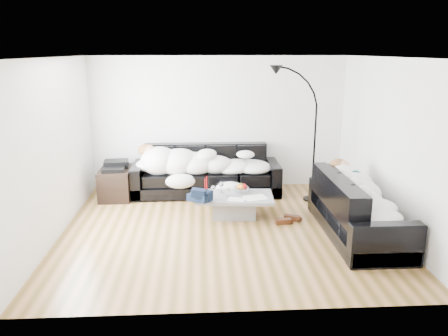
{
  "coord_description": "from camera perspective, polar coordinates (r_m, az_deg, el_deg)",
  "views": [
    {
      "loc": [
        -0.38,
        -6.33,
        2.7
      ],
      "look_at": [
        0.0,
        0.3,
        0.9
      ],
      "focal_mm": 35.0,
      "sensor_mm": 36.0,
      "label": 1
    }
  ],
  "objects": [
    {
      "name": "candle_right",
      "position": [
        7.47,
        -2.27,
        -2.01
      ],
      "size": [
        0.05,
        0.05,
        0.25
      ],
      "primitive_type": "cylinder",
      "rotation": [
        0.0,
        0.0,
        -0.04
      ],
      "color": "maroon",
      "rests_on": "coffee_table"
    },
    {
      "name": "coffee_table",
      "position": [
        7.29,
        1.31,
        -5.01
      ],
      "size": [
        1.32,
        0.83,
        0.37
      ],
      "primitive_type": "cube",
      "rotation": [
        0.0,
        0.0,
        -0.07
      ],
      "color": "#939699",
      "rests_on": "ground"
    },
    {
      "name": "wall_back",
      "position": [
        8.7,
        -0.74,
        5.9
      ],
      "size": [
        5.0,
        0.02,
        2.6
      ],
      "primitive_type": "cube",
      "color": "silver",
      "rests_on": "ground"
    },
    {
      "name": "sleeper_back",
      "position": [
        8.3,
        -2.35,
        0.89
      ],
      "size": [
        2.37,
        0.82,
        0.47
      ],
      "primitive_type": null,
      "color": "white",
      "rests_on": "sofa_back"
    },
    {
      "name": "floor_lamp",
      "position": [
        8.04,
        11.75,
        3.2
      ],
      "size": [
        0.83,
        0.44,
        2.16
      ],
      "primitive_type": null,
      "rotation": [
        0.0,
        0.0,
        0.17
      ],
      "color": "black",
      "rests_on": "ground"
    },
    {
      "name": "fruit_bowl",
      "position": [
        7.38,
        2.38,
        -2.62
      ],
      "size": [
        0.27,
        0.27,
        0.15
      ],
      "primitive_type": "cylinder",
      "rotation": [
        0.0,
        0.0,
        0.14
      ],
      "color": "white",
      "rests_on": "coffee_table"
    },
    {
      "name": "wall_left",
      "position": [
        6.82,
        -21.33,
        2.27
      ],
      "size": [
        0.02,
        4.5,
        2.6
      ],
      "primitive_type": "cube",
      "color": "silver",
      "rests_on": "ground"
    },
    {
      "name": "ceiling",
      "position": [
        6.34,
        0.16,
        14.26
      ],
      "size": [
        5.0,
        5.0,
        0.0
      ],
      "primitive_type": "plane",
      "color": "white",
      "rests_on": "ground"
    },
    {
      "name": "wine_glass_a",
      "position": [
        7.35,
        -0.35,
        -2.55
      ],
      "size": [
        0.1,
        0.1,
        0.19
      ],
      "primitive_type": "cylinder",
      "rotation": [
        0.0,
        0.0,
        -0.27
      ],
      "color": "white",
      "rests_on": "coffee_table"
    },
    {
      "name": "sofa_right",
      "position": [
        6.82,
        17.15,
        -4.81
      ],
      "size": [
        0.95,
        2.22,
        0.9
      ],
      "primitive_type": "cube",
      "rotation": [
        0.0,
        0.0,
        1.57
      ],
      "color": "black",
      "rests_on": "ground"
    },
    {
      "name": "sleeper_right",
      "position": [
        6.76,
        17.28,
        -3.19
      ],
      "size": [
        0.8,
        1.9,
        0.46
      ],
      "primitive_type": null,
      "rotation": [
        0.0,
        0.0,
        1.57
      ],
      "color": "white",
      "rests_on": "sofa_right"
    },
    {
      "name": "sofa_back",
      "position": [
        8.4,
        -2.34,
        -0.34
      ],
      "size": [
        2.8,
        0.97,
        0.92
      ],
      "primitive_type": "cube",
      "color": "black",
      "rests_on": "ground"
    },
    {
      "name": "newspaper_a",
      "position": [
        7.13,
        4.13,
        -3.88
      ],
      "size": [
        0.42,
        0.36,
        0.01
      ],
      "primitive_type": "cube",
      "rotation": [
        0.0,
        0.0,
        0.26
      ],
      "color": "silver",
      "rests_on": "coffee_table"
    },
    {
      "name": "ground",
      "position": [
        6.89,
        0.14,
        -7.9
      ],
      "size": [
        5.0,
        5.0,
        0.0
      ],
      "primitive_type": "plane",
      "color": "brown",
      "rests_on": "ground"
    },
    {
      "name": "av_cabinet",
      "position": [
        8.45,
        -13.87,
        -1.92
      ],
      "size": [
        0.57,
        0.82,
        0.57
      ],
      "primitive_type": "cube",
      "rotation": [
        0.0,
        0.0,
        0.0
      ],
      "color": "black",
      "rests_on": "ground"
    },
    {
      "name": "wine_glass_b",
      "position": [
        7.21,
        -1.42,
        -2.96
      ],
      "size": [
        0.09,
        0.09,
        0.17
      ],
      "primitive_type": "cylinder",
      "rotation": [
        0.0,
        0.0,
        -0.27
      ],
      "color": "white",
      "rests_on": "coffee_table"
    },
    {
      "name": "navy_jacket",
      "position": [
        6.91,
        -3.0,
        -3.07
      ],
      "size": [
        0.4,
        0.34,
        0.18
      ],
      "primitive_type": null,
      "rotation": [
        0.0,
        0.0,
        -0.14
      ],
      "color": "black",
      "rests_on": "coffee_table"
    },
    {
      "name": "newspaper_b",
      "position": [
        7.03,
        1.61,
        -4.11
      ],
      "size": [
        0.32,
        0.26,
        0.01
      ],
      "primitive_type": "cube",
      "rotation": [
        0.0,
        0.0,
        -0.28
      ],
      "color": "silver",
      "rests_on": "coffee_table"
    },
    {
      "name": "wine_glass_c",
      "position": [
        7.17,
        0.57,
        -3.15
      ],
      "size": [
        0.08,
        0.08,
        0.15
      ],
      "primitive_type": "cylinder",
      "rotation": [
        0.0,
        0.0,
        -0.2
      ],
      "color": "white",
      "rests_on": "coffee_table"
    },
    {
      "name": "wall_right",
      "position": [
        7.09,
        20.78,
        2.79
      ],
      "size": [
        0.02,
        4.5,
        2.6
      ],
      "primitive_type": "cube",
      "color": "silver",
      "rests_on": "ground"
    },
    {
      "name": "stereo",
      "position": [
        8.36,
        -14.02,
        0.36
      ],
      "size": [
        0.47,
        0.38,
        0.13
      ],
      "primitive_type": "cube",
      "rotation": [
        0.0,
        0.0,
        0.11
      ],
      "color": "black",
      "rests_on": "av_cabinet"
    },
    {
      "name": "teal_cushion",
      "position": [
        7.33,
        15.06,
        -1.03
      ],
      "size": [
        0.42,
        0.38,
        0.2
      ],
      "primitive_type": "ellipsoid",
      "rotation": [
        0.0,
        0.0,
        0.24
      ],
      "color": "#0A4549",
      "rests_on": "sofa_right"
    },
    {
      "name": "shoes",
      "position": [
        7.18,
        8.28,
        -6.66
      ],
      "size": [
        0.44,
        0.33,
        0.1
      ],
      "primitive_type": null,
      "rotation": [
        0.0,
        0.0,
        -0.04
      ],
      "color": "#472311",
      "rests_on": "ground"
    },
    {
      "name": "candle_left",
      "position": [
        7.42,
        -2.5,
        -2.23
      ],
      "size": [
        0.05,
        0.05,
        0.22
      ],
      "primitive_type": "cylinder",
      "rotation": [
        0.0,
        0.0,
        0.23
      ],
      "color": "maroon",
      "rests_on": "coffee_table"
    }
  ]
}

